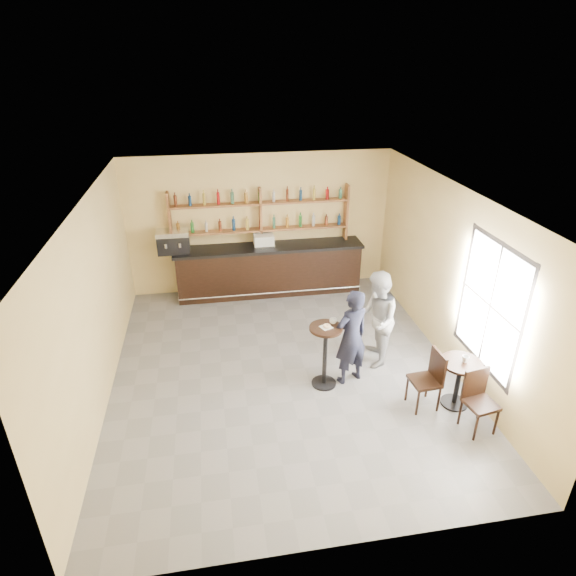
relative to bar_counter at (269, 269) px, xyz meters
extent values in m
plane|color=slate|center=(-0.15, -3.15, -0.58)|extent=(7.00, 7.00, 0.00)
plane|color=white|center=(-0.15, -3.15, 2.62)|extent=(7.00, 7.00, 0.00)
plane|color=#EDCF87|center=(-0.15, 0.35, 1.02)|extent=(7.00, 0.00, 7.00)
plane|color=#EDCF87|center=(-0.15, -6.65, 1.02)|extent=(7.00, 0.00, 7.00)
plane|color=#EDCF87|center=(-3.15, -3.15, 1.02)|extent=(0.00, 7.00, 7.00)
plane|color=#EDCF87|center=(2.85, -3.15, 1.02)|extent=(0.00, 7.00, 7.00)
plane|color=white|center=(2.85, -4.35, 1.12)|extent=(0.00, 2.00, 2.00)
cube|color=white|center=(0.46, -3.65, 0.56)|extent=(0.23, 0.23, 0.00)
torus|color=#DD9751|center=(0.47, -3.66, 0.59)|extent=(0.14, 0.14, 0.05)
imported|color=white|center=(0.60, -3.55, 0.60)|extent=(0.13, 0.13, 0.09)
imported|color=black|center=(0.92, -3.60, 0.29)|extent=(0.74, 0.62, 1.74)
imported|color=white|center=(2.49, -4.51, 0.29)|extent=(0.14, 0.14, 0.10)
imported|color=#A7A8AD|center=(1.51, -3.15, 0.31)|extent=(0.85, 1.00, 1.80)
camera|label=1|loc=(-1.26, -10.18, 4.62)|focal=30.00mm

